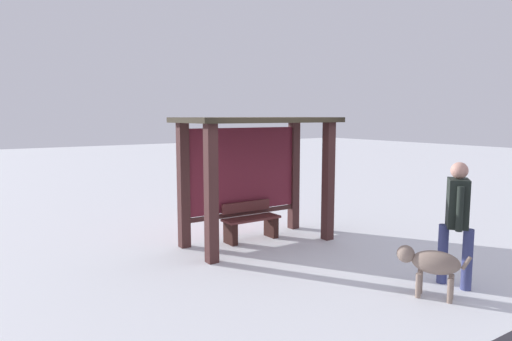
{
  "coord_description": "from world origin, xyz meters",
  "views": [
    {
      "loc": [
        -4.64,
        -6.89,
        2.38
      ],
      "look_at": [
        0.0,
        0.07,
        1.37
      ],
      "focal_mm": 31.8,
      "sensor_mm": 36.0,
      "label": 1
    }
  ],
  "objects_px": {
    "person_walking": "(457,214)",
    "dog": "(430,263)",
    "bench_left_inside": "(251,223)",
    "bus_shelter": "(253,154)"
  },
  "relations": [
    {
      "from": "bench_left_inside",
      "to": "person_walking",
      "type": "xyz_separation_m",
      "value": [
        1.07,
        -3.58,
        0.69
      ]
    },
    {
      "from": "bus_shelter",
      "to": "person_walking",
      "type": "xyz_separation_m",
      "value": [
        1.07,
        -3.5,
        -0.63
      ]
    },
    {
      "from": "bench_left_inside",
      "to": "dog",
      "type": "bearing_deg",
      "value": -82.91
    },
    {
      "from": "bench_left_inside",
      "to": "person_walking",
      "type": "relative_size",
      "value": 0.65
    },
    {
      "from": "bench_left_inside",
      "to": "person_walking",
      "type": "distance_m",
      "value": 3.8
    },
    {
      "from": "person_walking",
      "to": "dog",
      "type": "bearing_deg",
      "value": -175.44
    },
    {
      "from": "bench_left_inside",
      "to": "person_walking",
      "type": "bearing_deg",
      "value": -73.31
    },
    {
      "from": "bench_left_inside",
      "to": "dog",
      "type": "height_order",
      "value": "bench_left_inside"
    },
    {
      "from": "person_walking",
      "to": "dog",
      "type": "relative_size",
      "value": 2.11
    },
    {
      "from": "bus_shelter",
      "to": "bench_left_inside",
      "type": "relative_size",
      "value": 2.6
    }
  ]
}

